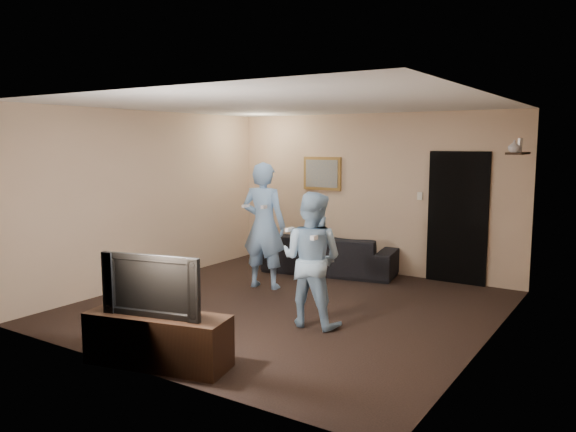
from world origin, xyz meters
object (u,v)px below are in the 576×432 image
Objects in this scene: sofa at (330,254)px; television at (156,284)px; tv_console at (158,340)px; wii_player_left at (264,226)px; wii_player_right at (312,259)px.

television is (0.46, -4.30, 0.48)m from sofa.
television is at bearing 0.00° from tv_console.
tv_console is 0.55m from television.
sofa is 1.54m from wii_player_left.
sofa is at bearing 113.91° from wii_player_right.
wii_player_right is (1.09, -2.46, 0.47)m from sofa.
wii_player_left is at bearing 92.63° from tv_console.
tv_console is 1.36× the size of television.
sofa is at bearing 74.88° from wii_player_left.
wii_player_right is (1.46, -1.10, -0.14)m from wii_player_left.
tv_console is at bearing -108.91° from wii_player_right.
tv_console is at bearing 85.76° from sofa.
sofa is 2.08× the size of television.
television reaches higher than tv_console.
wii_player_left is (-0.83, 2.94, 0.67)m from tv_console.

